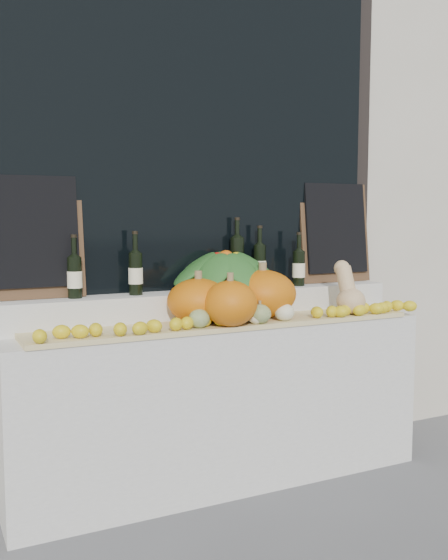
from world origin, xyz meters
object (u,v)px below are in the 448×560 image
at_px(pumpkin_right, 262,294).
at_px(butternut_squash, 349,293).
at_px(wine_bottle_tall, 237,262).
at_px(pumpkin_left, 198,301).
at_px(produce_bowl, 226,270).

distance_m(pumpkin_right, butternut_squash, 0.51).
height_order(pumpkin_right, wine_bottle_tall, wine_bottle_tall).
relative_size(pumpkin_right, wine_bottle_tall, 0.90).
xyz_separation_m(pumpkin_left, butternut_squash, (0.89, -0.09, 0.00)).
relative_size(butternut_squash, produce_bowl, 0.44).
bearing_deg(pumpkin_right, pumpkin_left, -179.32).
xyz_separation_m(produce_bowl, wine_bottle_tall, (0.09, 0.05, 0.04)).
relative_size(butternut_squash, wine_bottle_tall, 0.73).
distance_m(butternut_squash, produce_bowl, 0.71).
height_order(butternut_squash, produce_bowl, produce_bowl).
xyz_separation_m(pumpkin_left, produce_bowl, (0.27, 0.22, 0.13)).
bearing_deg(produce_bowl, pumpkin_left, -140.61).
distance_m(pumpkin_left, pumpkin_right, 0.38).
height_order(produce_bowl, wine_bottle_tall, wine_bottle_tall).
height_order(pumpkin_left, butternut_squash, butternut_squash).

